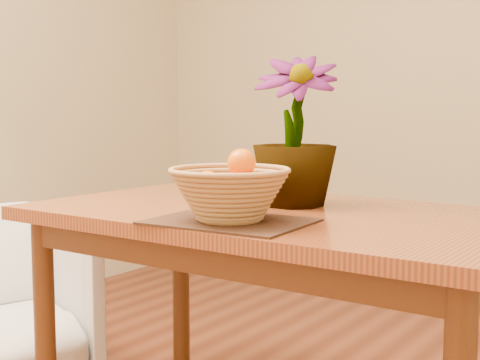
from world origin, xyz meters
The scene contains 6 objects.
wall_back centered at (0.00, 2.25, 1.35)m, with size 4.00×0.02×2.70m, color beige.
table centered at (0.00, 0.30, 0.66)m, with size 1.40×0.80×0.75m.
placemat centered at (0.02, 0.05, 0.75)m, with size 0.39×0.29×0.01m, color #341E13.
wicker_basket centered at (0.02, 0.05, 0.82)m, with size 0.31×0.31×0.13m.
orange_pile centered at (0.02, 0.05, 0.85)m, with size 0.18×0.18×0.13m.
potted_plant centered at (0.00, 0.40, 0.97)m, with size 0.25×0.25×0.44m, color #194A15.
Camera 1 is at (0.98, -1.29, 1.03)m, focal length 50.00 mm.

